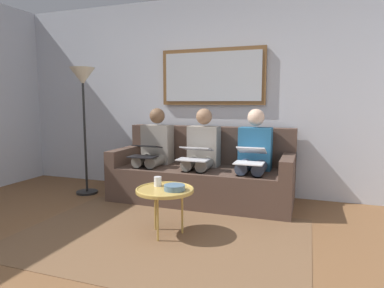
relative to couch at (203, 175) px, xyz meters
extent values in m
cube|color=#B7BCC6|center=(0.00, -0.48, 0.99)|extent=(6.00, 0.12, 2.60)
cube|color=brown|center=(0.00, 1.27, -0.31)|extent=(2.60, 1.80, 0.01)
cube|color=#4C382D|center=(0.00, 0.07, -0.10)|extent=(2.20, 0.90, 0.42)
cube|color=#4C382D|center=(0.00, -0.28, 0.35)|extent=(2.20, 0.20, 0.48)
cube|color=#4C382D|center=(-1.03, 0.07, 0.21)|extent=(0.14, 0.90, 0.20)
cube|color=#4C382D|center=(1.03, 0.07, 0.21)|extent=(0.14, 0.90, 0.20)
cube|color=brown|center=(0.00, -0.39, 1.24)|extent=(1.40, 0.04, 0.74)
cube|color=#B2B7BC|center=(0.00, -0.37, 1.24)|extent=(1.30, 0.01, 0.64)
cylinder|color=tan|center=(-0.02, 1.22, 0.11)|extent=(0.53, 0.53, 0.03)
torus|color=tan|center=(-0.02, 1.22, 0.12)|extent=(0.53, 0.53, 0.02)
cylinder|color=#B28E42|center=(-0.02, 1.38, -0.11)|extent=(0.02, 0.02, 0.41)
cylinder|color=#B28E42|center=(-0.16, 1.14, -0.11)|extent=(0.02, 0.02, 0.41)
cylinder|color=#B28E42|center=(0.12, 1.14, -0.11)|extent=(0.02, 0.02, 0.41)
cylinder|color=silver|center=(0.09, 1.14, 0.17)|extent=(0.07, 0.07, 0.09)
cylinder|color=slate|center=(-0.12, 1.23, 0.15)|extent=(0.19, 0.19, 0.05)
cube|color=#235B84|center=(-0.64, -0.03, 0.36)|extent=(0.38, 0.22, 0.50)
sphere|color=beige|center=(-0.64, -0.03, 0.73)|extent=(0.20, 0.20, 0.20)
cylinder|color=#384256|center=(-0.73, 0.18, 0.18)|extent=(0.14, 0.42, 0.14)
cylinder|color=#384256|center=(-0.55, 0.18, 0.18)|extent=(0.14, 0.42, 0.14)
cylinder|color=#384256|center=(-0.73, 0.39, -0.10)|extent=(0.11, 0.11, 0.42)
cylinder|color=#384256|center=(-0.55, 0.39, -0.10)|extent=(0.11, 0.11, 0.42)
cube|color=white|center=(-0.64, 0.39, 0.25)|extent=(0.31, 0.24, 0.01)
cube|color=white|center=(-0.64, 0.22, 0.37)|extent=(0.31, 0.23, 0.10)
cube|color=#A5C6EA|center=(-0.64, 0.23, 0.38)|extent=(0.28, 0.20, 0.08)
cube|color=gray|center=(0.00, -0.03, 0.36)|extent=(0.38, 0.22, 0.50)
sphere|color=#997051|center=(0.00, -0.03, 0.73)|extent=(0.20, 0.20, 0.20)
cylinder|color=gray|center=(-0.09, 0.18, 0.18)|extent=(0.14, 0.42, 0.14)
cylinder|color=gray|center=(0.09, 0.18, 0.18)|extent=(0.14, 0.42, 0.14)
cylinder|color=gray|center=(-0.09, 0.39, -0.10)|extent=(0.11, 0.11, 0.42)
cylinder|color=gray|center=(0.09, 0.39, -0.10)|extent=(0.11, 0.11, 0.42)
cube|color=silver|center=(0.00, 0.39, 0.25)|extent=(0.36, 0.21, 0.01)
cube|color=silver|center=(0.00, 0.26, 0.36)|extent=(0.36, 0.21, 0.06)
cube|color=#A5C6EA|center=(0.00, 0.26, 0.37)|extent=(0.32, 0.18, 0.05)
cube|color=gray|center=(0.64, -0.03, 0.36)|extent=(0.38, 0.22, 0.50)
sphere|color=brown|center=(0.64, -0.03, 0.73)|extent=(0.20, 0.20, 0.20)
cylinder|color=gray|center=(0.55, 0.18, 0.18)|extent=(0.14, 0.42, 0.14)
cylinder|color=gray|center=(0.73, 0.18, 0.18)|extent=(0.14, 0.42, 0.14)
cylinder|color=gray|center=(0.55, 0.39, -0.10)|extent=(0.11, 0.11, 0.42)
cylinder|color=gray|center=(0.73, 0.39, -0.10)|extent=(0.11, 0.11, 0.42)
cube|color=black|center=(0.64, 0.39, 0.25)|extent=(0.33, 0.21, 0.01)
cube|color=black|center=(0.64, 0.26, 0.36)|extent=(0.33, 0.21, 0.05)
cube|color=#A5C6EA|center=(0.64, 0.27, 0.37)|extent=(0.29, 0.18, 0.04)
cylinder|color=black|center=(1.55, 0.27, -0.30)|extent=(0.28, 0.28, 0.03)
cylinder|color=black|center=(1.55, 0.27, 0.44)|extent=(0.03, 0.03, 1.50)
cone|color=beige|center=(1.55, 0.27, 1.24)|extent=(0.32, 0.32, 0.22)
camera|label=1|loc=(-1.24, 3.93, 0.90)|focal=31.31mm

